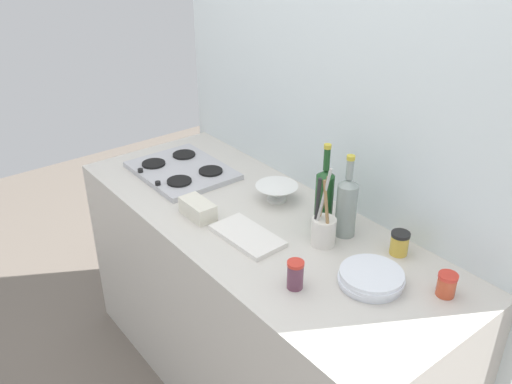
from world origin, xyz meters
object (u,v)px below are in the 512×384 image
(condiment_jar_front, at_px, (447,285))
(utensil_crock, at_px, (323,228))
(wine_bottle_leftmost, at_px, (347,205))
(stovetop_hob, at_px, (182,170))
(cutting_board, at_px, (247,236))
(condiment_jar_rear, at_px, (295,275))
(plate_stack, at_px, (371,278))
(condiment_jar_spare, at_px, (399,243))
(mixing_bowl, at_px, (277,192))
(butter_dish, at_px, (198,209))
(wine_bottle_mid_left, at_px, (324,197))

(condiment_jar_front, bearing_deg, utensil_crock, -167.45)
(wine_bottle_leftmost, bearing_deg, condiment_jar_front, -1.39)
(stovetop_hob, distance_m, utensil_crock, 0.83)
(wine_bottle_leftmost, distance_m, cutting_board, 0.38)
(wine_bottle_leftmost, height_order, condiment_jar_rear, wine_bottle_leftmost)
(stovetop_hob, xyz_separation_m, condiment_jar_front, (1.28, 0.20, 0.03))
(plate_stack, height_order, utensil_crock, utensil_crock)
(stovetop_hob, xyz_separation_m, condiment_jar_spare, (1.04, 0.26, 0.03))
(condiment_jar_rear, height_order, condiment_jar_spare, condiment_jar_rear)
(plate_stack, distance_m, condiment_jar_front, 0.23)
(utensil_crock, relative_size, condiment_jar_front, 3.99)
(stovetop_hob, relative_size, plate_stack, 2.14)
(wine_bottle_leftmost, distance_m, utensil_crock, 0.12)
(condiment_jar_front, bearing_deg, stovetop_hob, -171.27)
(mixing_bowl, xyz_separation_m, condiment_jar_spare, (0.57, 0.09, 0.00))
(condiment_jar_rear, bearing_deg, butter_dish, -179.95)
(mixing_bowl, bearing_deg, condiment_jar_front, 1.37)
(plate_stack, height_order, wine_bottle_leftmost, wine_bottle_leftmost)
(mixing_bowl, xyz_separation_m, condiment_jar_rear, (0.49, -0.33, 0.01))
(wine_bottle_mid_left, height_order, condiment_jar_spare, wine_bottle_mid_left)
(wine_bottle_leftmost, bearing_deg, wine_bottle_mid_left, -164.59)
(condiment_jar_spare, height_order, cutting_board, condiment_jar_spare)
(wine_bottle_leftmost, distance_m, condiment_jar_front, 0.46)
(condiment_jar_rear, height_order, cutting_board, condiment_jar_rear)
(wine_bottle_leftmost, xyz_separation_m, utensil_crock, (-0.00, -0.11, -0.06))
(condiment_jar_spare, bearing_deg, butter_dish, -147.65)
(stovetop_hob, height_order, condiment_jar_spare, condiment_jar_spare)
(mixing_bowl, distance_m, condiment_jar_front, 0.81)
(utensil_crock, distance_m, condiment_jar_spare, 0.27)
(condiment_jar_rear, bearing_deg, mixing_bowl, 145.68)
(stovetop_hob, bearing_deg, wine_bottle_mid_left, 13.84)
(stovetop_hob, relative_size, butter_dish, 2.90)
(utensil_crock, distance_m, cutting_board, 0.28)
(plate_stack, relative_size, butter_dish, 1.35)
(utensil_crock, xyz_separation_m, condiment_jar_front, (0.45, 0.10, -0.03))
(wine_bottle_leftmost, bearing_deg, condiment_jar_rear, -70.98)
(condiment_jar_spare, relative_size, cutting_board, 0.30)
(wine_bottle_leftmost, xyz_separation_m, mixing_bowl, (-0.36, -0.03, -0.09))
(condiment_jar_rear, relative_size, cutting_board, 0.35)
(plate_stack, relative_size, cutting_board, 0.76)
(mixing_bowl, xyz_separation_m, butter_dish, (-0.09, -0.33, -0.01))
(cutting_board, bearing_deg, plate_stack, 17.56)
(condiment_jar_spare, bearing_deg, wine_bottle_leftmost, -164.72)
(wine_bottle_leftmost, bearing_deg, cutting_board, -123.89)
(mixing_bowl, bearing_deg, wine_bottle_mid_left, 1.09)
(utensil_crock, bearing_deg, mixing_bowl, 167.14)
(condiment_jar_front, distance_m, cutting_board, 0.72)
(condiment_jar_rear, bearing_deg, wine_bottle_mid_left, 122.71)
(plate_stack, xyz_separation_m, mixing_bowl, (-0.63, 0.13, 0.01))
(stovetop_hob, height_order, plate_stack, plate_stack)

